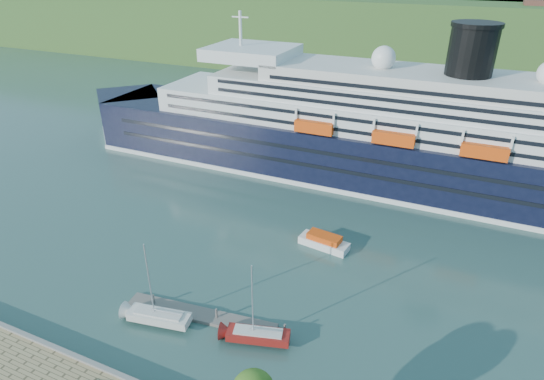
# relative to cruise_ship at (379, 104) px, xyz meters

# --- Properties ---
(far_hillside) EXTENTS (400.00, 50.00, 24.00)m
(far_hillside) POSITION_rel_cruise_ship_xyz_m (-8.29, 90.75, -1.82)
(far_hillside) COLOR #366127
(far_hillside) RESTS_ON ground
(cruise_ship) EXTENTS (123.20, 18.65, 27.64)m
(cruise_ship) POSITION_rel_cruise_ship_xyz_m (0.00, 0.00, 0.00)
(cruise_ship) COLOR black
(cruise_ship) RESTS_ON ground
(floating_pontoon) EXTENTS (17.80, 4.27, 0.39)m
(floating_pontoon) POSITION_rel_cruise_ship_xyz_m (-9.02, -43.61, -13.63)
(floating_pontoon) COLOR #67625C
(floating_pontoon) RESTS_ON ground
(sailboat_white_near) EXTENTS (7.96, 3.47, 9.96)m
(sailboat_white_near) POSITION_rel_cruise_ship_xyz_m (-12.49, -46.44, -8.84)
(sailboat_white_near) COLOR silver
(sailboat_white_near) RESTS_ON ground
(sailboat_red) EXTENTS (7.56, 3.90, 9.41)m
(sailboat_red) POSITION_rel_cruise_ship_xyz_m (-1.45, -44.43, -9.12)
(sailboat_red) COLOR maroon
(sailboat_red) RESTS_ON ground
(tender_launch) EXTENTS (7.31, 3.36, 1.95)m
(tender_launch) POSITION_rel_cruise_ship_xyz_m (-0.75, -24.81, -12.85)
(tender_launch) COLOR #E3460D
(tender_launch) RESTS_ON ground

